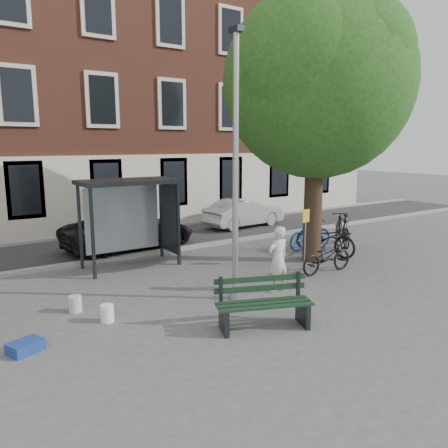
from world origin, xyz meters
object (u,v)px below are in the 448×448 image
bike_c (325,238)px  car_dark (130,231)px  notice_sign (306,226)px  bike_d (342,229)px  car_silver (244,213)px  bike_a (327,257)px  bench (263,306)px  bike_b (310,234)px  lamppost (235,182)px  painter (278,259)px  bus_shelter (140,202)px

bike_c → car_dark: bearing=127.1°
car_dark → notice_sign: bearing=-150.7°
bike_d → car_silver: car_silver is taller
bike_a → bike_d: bearing=-54.3°
bench → car_dark: car_dark is taller
notice_sign → bike_b: bearing=32.5°
bike_d → bench: bearing=65.3°
car_dark → bike_b: bearing=-130.8°
bike_a → bike_c: size_ratio=0.81×
bike_a → bike_c: bearing=-44.1°
lamppost → bike_b: bearing=27.2°
painter → notice_sign: 2.59m
car_silver → painter: bearing=143.5°
lamppost → bike_c: lamppost is taller
car_silver → notice_sign: size_ratio=2.20×
bench → car_dark: bearing=108.8°
lamppost → car_silver: lamppost is taller
lamppost → notice_sign: (3.39, 1.17, -1.57)m
lamppost → bike_b: lamppost is taller
bike_b → bike_c: (-0.14, -0.81, 0.04)m
bench → bike_c: (5.37, 3.43, 0.13)m
painter → car_dark: painter is taller
painter → car_silver: size_ratio=0.43×
bus_shelter → car_dark: size_ratio=0.61×
bike_b → car_dark: bearing=58.7°
bike_c → notice_sign: size_ratio=1.29×
car_dark → notice_sign: size_ratio=2.69×
lamppost → bench: size_ratio=3.04×
bus_shelter → bike_a: (4.01, -3.81, -1.44)m
lamppost → bike_d: size_ratio=3.05×
bus_shelter → bike_b: (5.64, -1.52, -1.37)m
painter → bike_d: (5.19, 2.49, -0.23)m
bench → car_dark: 7.84m
painter → bike_c: bearing=-155.4°
bus_shelter → bike_c: bearing=-23.0°
bike_c → car_dark: (-5.06, 4.40, 0.06)m
bus_shelter → bike_d: size_ratio=1.42×
bench → bike_c: size_ratio=0.90×
bus_shelter → painter: bearing=-66.9°
car_dark → lamppost: bearing=175.3°
bike_c → notice_sign: (-1.50, -0.60, 0.63)m
bus_shelter → bike_c: bus_shelter is taller
bench → bike_d: bike_d is taller
painter → bike_b: (3.83, 2.72, -0.28)m
bus_shelter → car_silver: bus_shelter is taller
bus_shelter → painter: (1.81, -4.25, -1.09)m
lamppost → bus_shelter: size_ratio=2.14×
bike_d → car_silver: bearing=-46.7°
bus_shelter → painter: 4.74m
painter → bus_shelter: bearing=-69.7°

